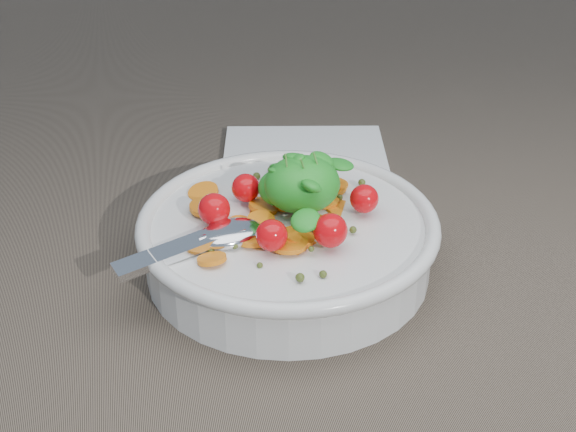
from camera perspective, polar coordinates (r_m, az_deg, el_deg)
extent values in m
plane|color=brown|center=(0.65, -1.30, -3.92)|extent=(6.00, 6.00, 0.00)
cylinder|color=silver|center=(0.64, 0.00, -2.11)|extent=(0.23, 0.23, 0.04)
torus|color=silver|center=(0.63, 0.00, -0.45)|extent=(0.24, 0.24, 0.01)
cylinder|color=silver|center=(0.66, 0.00, -3.52)|extent=(0.11, 0.11, 0.01)
cylinder|color=brown|center=(0.64, 0.00, -2.11)|extent=(0.21, 0.21, 0.03)
cylinder|color=orange|center=(0.65, 0.05, 1.03)|extent=(0.04, 0.04, 0.01)
cylinder|color=orange|center=(0.61, 0.76, -1.46)|extent=(0.03, 0.03, 0.01)
cylinder|color=orange|center=(0.59, -5.44, -3.05)|extent=(0.02, 0.02, 0.01)
cylinder|color=orange|center=(0.62, -1.59, -1.49)|extent=(0.03, 0.03, 0.01)
cylinder|color=orange|center=(0.68, 3.03, 2.06)|extent=(0.03, 0.03, 0.01)
cylinder|color=orange|center=(0.62, -5.13, -1.84)|extent=(0.04, 0.04, 0.00)
cylinder|color=orange|center=(0.63, -3.34, -0.64)|extent=(0.03, 0.03, 0.01)
cylinder|color=orange|center=(0.69, 3.31, 2.15)|extent=(0.03, 0.03, 0.00)
cylinder|color=orange|center=(0.65, 1.91, 0.31)|extent=(0.03, 0.03, 0.01)
cylinder|color=orange|center=(0.65, 3.83, 0.42)|extent=(0.04, 0.04, 0.01)
cylinder|color=orange|center=(0.60, 0.08, -2.01)|extent=(0.04, 0.04, 0.01)
cylinder|color=orange|center=(0.60, 1.25, -2.41)|extent=(0.03, 0.03, 0.01)
cylinder|color=orange|center=(0.65, -1.77, 0.64)|extent=(0.03, 0.03, 0.01)
cylinder|color=orange|center=(0.66, -2.32, 0.69)|extent=(0.04, 0.04, 0.01)
cylinder|color=orange|center=(0.62, -1.44, -0.97)|extent=(0.02, 0.02, 0.01)
cylinder|color=orange|center=(0.62, -4.96, -1.67)|extent=(0.02, 0.02, 0.00)
cylinder|color=orange|center=(0.63, -1.92, -0.29)|extent=(0.03, 0.03, 0.01)
cylinder|color=orange|center=(0.65, -2.16, 0.29)|extent=(0.03, 0.03, 0.01)
cylinder|color=orange|center=(0.67, -6.05, 1.70)|extent=(0.04, 0.04, 0.01)
cylinder|color=orange|center=(0.66, 2.59, 1.28)|extent=(0.03, 0.03, 0.01)
cylinder|color=orange|center=(0.62, 1.80, -0.40)|extent=(0.03, 0.03, 0.01)
cylinder|color=orange|center=(0.67, 2.69, 2.18)|extent=(0.03, 0.03, 0.01)
cylinder|color=orange|center=(0.65, -5.76, 0.62)|extent=(0.03, 0.03, 0.01)
cylinder|color=orange|center=(0.61, -2.54, -1.71)|extent=(0.04, 0.04, 0.01)
sphere|color=#3F4C19|center=(0.66, 3.70, 1.33)|extent=(0.01, 0.01, 0.01)
sphere|color=#3F4C19|center=(0.69, -2.25, 2.85)|extent=(0.01, 0.01, 0.01)
sphere|color=#3F4C19|center=(0.61, -1.22, -2.01)|extent=(0.01, 0.01, 0.01)
sphere|color=#3F4C19|center=(0.69, -2.68, 2.67)|extent=(0.00, 0.00, 0.00)
sphere|color=#3F4C19|center=(0.70, -1.25, 2.90)|extent=(0.01, 0.01, 0.01)
sphere|color=#3F4C19|center=(0.58, -2.02, -3.52)|extent=(0.00, 0.00, 0.00)
sphere|color=#3F4C19|center=(0.70, 1.03, 3.04)|extent=(0.01, 0.01, 0.01)
sphere|color=#3F4C19|center=(0.60, -3.81, -2.13)|extent=(0.01, 0.01, 0.01)
sphere|color=#3F4C19|center=(0.60, -5.51, -2.44)|extent=(0.01, 0.01, 0.01)
sphere|color=#3F4C19|center=(0.65, 2.48, 0.95)|extent=(0.00, 0.00, 0.00)
sphere|color=#3F4C19|center=(0.57, 2.51, -4.16)|extent=(0.01, 0.01, 0.01)
sphere|color=#3F4C19|center=(0.56, 0.86, -4.40)|extent=(0.01, 0.01, 0.01)
sphere|color=#3F4C19|center=(0.68, 5.27, 2.38)|extent=(0.01, 0.01, 0.01)
sphere|color=#3F4C19|center=(0.59, 1.66, -2.35)|extent=(0.00, 0.00, 0.00)
sphere|color=#3F4C19|center=(0.70, -1.21, 3.31)|extent=(0.01, 0.01, 0.01)
sphere|color=#3F4C19|center=(0.62, 4.64, -0.98)|extent=(0.01, 0.01, 0.01)
sphere|color=red|center=(0.64, 5.45, 1.23)|extent=(0.02, 0.02, 0.02)
sphere|color=red|center=(0.67, 2.04, 2.84)|extent=(0.02, 0.02, 0.02)
sphere|color=red|center=(0.65, -3.02, 2.02)|extent=(0.02, 0.02, 0.02)
sphere|color=red|center=(0.62, -5.27, 0.49)|extent=(0.03, 0.03, 0.03)
sphere|color=red|center=(0.59, -1.17, -1.38)|extent=(0.02, 0.02, 0.02)
sphere|color=red|center=(0.59, 3.03, -1.03)|extent=(0.03, 0.03, 0.03)
ellipsoid|color=#219623|center=(0.63, 1.02, 2.27)|extent=(0.06, 0.05, 0.04)
ellipsoid|color=#219623|center=(0.64, -0.58, 2.03)|extent=(0.04, 0.04, 0.03)
ellipsoid|color=#219623|center=(0.63, 0.50, 3.90)|extent=(0.03, 0.02, 0.02)
ellipsoid|color=#219623|center=(0.63, 2.42, 4.03)|extent=(0.03, 0.02, 0.02)
ellipsoid|color=#219623|center=(0.62, 0.67, 3.25)|extent=(0.03, 0.03, 0.02)
ellipsoid|color=#219623|center=(0.65, -0.46, 3.48)|extent=(0.02, 0.02, 0.02)
ellipsoid|color=#219623|center=(0.63, 0.56, 4.13)|extent=(0.03, 0.03, 0.02)
ellipsoid|color=#219623|center=(0.62, 0.66, 4.07)|extent=(0.02, 0.02, 0.01)
ellipsoid|color=#219623|center=(0.62, 0.57, 2.62)|extent=(0.02, 0.02, 0.02)
ellipsoid|color=#219623|center=(0.62, 0.98, 2.91)|extent=(0.02, 0.02, 0.02)
ellipsoid|color=#219623|center=(0.64, 2.54, 3.80)|extent=(0.02, 0.02, 0.02)
ellipsoid|color=#219623|center=(0.62, 1.16, 3.52)|extent=(0.03, 0.03, 0.01)
ellipsoid|color=#219623|center=(0.62, 1.14, 3.56)|extent=(0.03, 0.03, 0.02)
ellipsoid|color=#219623|center=(0.64, 1.31, 3.98)|extent=(0.03, 0.03, 0.01)
ellipsoid|color=#219623|center=(0.62, 1.03, 3.32)|extent=(0.03, 0.03, 0.01)
ellipsoid|color=#219623|center=(0.60, 1.66, 2.15)|extent=(0.02, 0.02, 0.02)
ellipsoid|color=#219623|center=(0.59, 1.25, -0.31)|extent=(0.03, 0.03, 0.02)
ellipsoid|color=#219623|center=(0.62, 0.74, 3.75)|extent=(0.02, 0.02, 0.01)
ellipsoid|color=#219623|center=(0.62, 1.25, 3.39)|extent=(0.02, 0.02, 0.02)
ellipsoid|color=#219623|center=(0.64, 1.37, 3.02)|extent=(0.02, 0.01, 0.01)
ellipsoid|color=#219623|center=(0.66, 3.68, 3.68)|extent=(0.03, 0.03, 0.01)
ellipsoid|color=#219623|center=(0.62, -0.63, 3.20)|extent=(0.02, 0.02, 0.01)
ellipsoid|color=#219623|center=(0.63, 2.21, 2.60)|extent=(0.03, 0.02, 0.02)
cylinder|color=#4C8C33|center=(0.62, 0.03, 2.76)|extent=(0.01, 0.01, 0.04)
cylinder|color=#4C8C33|center=(0.62, 1.34, 2.76)|extent=(0.01, 0.01, 0.04)
cylinder|color=#4C8C33|center=(0.62, 2.35, 2.87)|extent=(0.01, 0.01, 0.04)
ellipsoid|color=silver|center=(0.61, -4.14, -1.25)|extent=(0.06, 0.05, 0.02)
cube|color=silver|center=(0.60, -7.72, -2.34)|extent=(0.10, 0.05, 0.01)
cylinder|color=silver|center=(0.60, -5.56, -1.60)|extent=(0.02, 0.01, 0.01)
cube|color=white|center=(0.82, 1.21, 4.10)|extent=(0.19, 0.17, 0.01)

